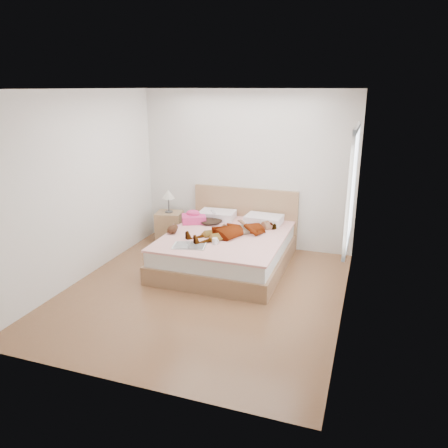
# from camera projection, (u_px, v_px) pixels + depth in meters

# --- Properties ---
(ground) EXTENTS (4.00, 4.00, 0.00)m
(ground) POSITION_uv_depth(u_px,v_px,m) (203.00, 292.00, 5.84)
(ground) COLOR #502C19
(ground) RESTS_ON ground
(woman) EXTENTS (1.42, 1.49, 0.21)m
(woman) POSITION_uv_depth(u_px,v_px,m) (235.00, 228.00, 6.51)
(woman) COLOR white
(woman) RESTS_ON bed
(hair) EXTENTS (0.52, 0.58, 0.07)m
(hair) POSITION_uv_depth(u_px,v_px,m) (210.00, 220.00, 7.11)
(hair) COLOR black
(hair) RESTS_ON bed
(phone) EXTENTS (0.11, 0.10, 0.06)m
(phone) POSITION_uv_depth(u_px,v_px,m) (213.00, 212.00, 7.00)
(phone) COLOR silver
(phone) RESTS_ON bed
(room_shell) EXTENTS (4.00, 4.00, 4.00)m
(room_shell) POSITION_uv_depth(u_px,v_px,m) (352.00, 187.00, 5.11)
(room_shell) COLOR white
(room_shell) RESTS_ON ground
(bed) EXTENTS (1.80, 2.08, 1.00)m
(bed) POSITION_uv_depth(u_px,v_px,m) (228.00, 247.00, 6.69)
(bed) COLOR olive
(bed) RESTS_ON ground
(towel) EXTENTS (0.47, 0.44, 0.20)m
(towel) POSITION_uv_depth(u_px,v_px,m) (194.00, 218.00, 7.09)
(towel) COLOR #E73F6B
(towel) RESTS_ON bed
(magazine) EXTENTS (0.51, 0.39, 0.03)m
(magazine) POSITION_uv_depth(u_px,v_px,m) (189.00, 246.00, 6.04)
(magazine) COLOR white
(magazine) RESTS_ON bed
(coffee_mug) EXTENTS (0.12, 0.10, 0.09)m
(coffee_mug) POSITION_uv_depth(u_px,v_px,m) (215.00, 241.00, 6.12)
(coffee_mug) COLOR silver
(coffee_mug) RESTS_ON bed
(plush_toy) EXTENTS (0.15, 0.22, 0.12)m
(plush_toy) POSITION_uv_depth(u_px,v_px,m) (173.00, 229.00, 6.57)
(plush_toy) COLOR black
(plush_toy) RESTS_ON bed
(nightstand) EXTENTS (0.50, 0.46, 0.94)m
(nightstand) POSITION_uv_depth(u_px,v_px,m) (169.00, 224.00, 7.67)
(nightstand) COLOR brown
(nightstand) RESTS_ON ground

